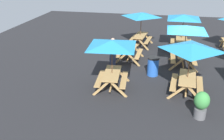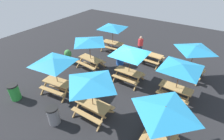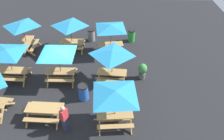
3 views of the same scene
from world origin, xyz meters
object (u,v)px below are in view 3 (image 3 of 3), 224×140
object	(u,v)px
picnic_table_5	(7,53)
person_standing	(65,118)
picnic_table_8	(22,26)
trash_bin_green	(131,35)
picnic_table_4	(111,29)
picnic_table_7	(44,110)
trash_bin_blue	(84,92)
potted_plant_0	(142,71)
picnic_table_6	(70,26)
trash_bin_gray	(91,35)
picnic_table_1	(115,96)
picnic_table_3	(58,54)
picnic_table_2	(112,55)

from	to	relation	value
picnic_table_5	person_standing	size ratio (longest dim) A/B	1.69
picnic_table_8	trash_bin_green	distance (m)	8.25
picnic_table_4	picnic_table_5	bearing A→B (deg)	-159.06
picnic_table_7	trash_bin_green	xyz separation A→B (m)	(4.89, 8.11, -0.07)
trash_bin_blue	person_standing	size ratio (longest dim) A/B	0.59
trash_bin_green	potted_plant_0	world-z (taller)	potted_plant_0
picnic_table_6	potted_plant_0	distance (m)	6.14
trash_bin_gray	picnic_table_6	bearing A→B (deg)	-132.40
picnic_table_1	picnic_table_3	distance (m)	4.76
picnic_table_8	person_standing	distance (m)	8.54
picnic_table_1	picnic_table_4	bearing A→B (deg)	88.97
potted_plant_0	picnic_table_3	bearing A→B (deg)	-176.00
picnic_table_2	person_standing	distance (m)	4.49
picnic_table_1	picnic_table_5	size ratio (longest dim) A/B	1.00
picnic_table_5	picnic_table_1	bearing A→B (deg)	-26.08
picnic_table_1	picnic_table_4	xyz separation A→B (m)	(-0.38, 6.61, 0.00)
picnic_table_6	trash_bin_green	xyz separation A→B (m)	(4.55, 1.44, -1.49)
picnic_table_5	trash_bin_green	bearing A→B (deg)	35.01
trash_bin_gray	potted_plant_0	bearing A→B (deg)	-51.86
picnic_table_7	picnic_table_8	xyz separation A→B (m)	(-3.07, 6.54, 1.43)
potted_plant_0	picnic_table_6	bearing A→B (deg)	146.80
picnic_table_6	trash_bin_green	size ratio (longest dim) A/B	2.38
trash_bin_green	person_standing	bearing A→B (deg)	-112.35
picnic_table_5	potted_plant_0	world-z (taller)	picnic_table_5
picnic_table_8	picnic_table_6	bearing A→B (deg)	-88.32
picnic_table_1	trash_bin_gray	size ratio (longest dim) A/B	2.88
picnic_table_3	trash_bin_green	distance (m)	7.03
picnic_table_5	person_standing	world-z (taller)	picnic_table_5
picnic_table_6	picnic_table_1	bearing A→B (deg)	-64.36
picnic_table_2	potted_plant_0	distance (m)	2.40
trash_bin_green	picnic_table_6	bearing A→B (deg)	-162.43
picnic_table_4	picnic_table_8	distance (m)	6.34
trash_bin_green	picnic_table_5	bearing A→B (deg)	-146.61
trash_bin_green	person_standing	world-z (taller)	person_standing
trash_bin_gray	picnic_table_2	bearing A→B (deg)	-70.71
picnic_table_2	potted_plant_0	world-z (taller)	picnic_table_2
picnic_table_6	potted_plant_0	xyz separation A→B (m)	(5.01, -3.28, -1.39)
picnic_table_5	trash_bin_gray	world-z (taller)	picnic_table_5
trash_bin_gray	picnic_table_3	bearing A→B (deg)	-105.37
picnic_table_7	person_standing	distance (m)	1.49
picnic_table_4	picnic_table_6	distance (m)	2.95
picnic_table_6	person_standing	bearing A→B (deg)	-82.77
picnic_table_2	trash_bin_green	world-z (taller)	picnic_table_2
picnic_table_2	person_standing	size ratio (longest dim) A/B	1.40
trash_bin_blue	trash_bin_gray	xyz separation A→B (m)	(-0.20, 6.64, 0.00)
trash_bin_blue	trash_bin_gray	distance (m)	6.65
picnic_table_2	picnic_table_8	bearing A→B (deg)	156.76
picnic_table_3	picnic_table_5	bearing A→B (deg)	179.69
picnic_table_2	picnic_table_6	size ratio (longest dim) A/B	1.00
picnic_table_8	trash_bin_green	xyz separation A→B (m)	(7.96, 1.57, -1.49)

